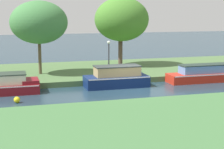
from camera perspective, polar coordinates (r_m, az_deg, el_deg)
The scene contains 10 objects.
ground_plane at distance 25.24m, azimuth 3.04°, elevation -2.35°, with size 120.00×120.00×0.00m, color #213846.
riverbank_far at distance 31.78m, azimuth -1.08°, elevation 0.60°, with size 72.00×10.00×0.40m, color #4B6A3C.
riverbank_near at distance 17.23m, azimuth 12.97°, elevation -7.82°, with size 72.00×10.00×0.40m, color #406F3D.
navy_barge at distance 26.02m, azimuth 0.71°, elevation -0.50°, with size 4.49×1.83×1.52m.
red_cruiser at distance 28.95m, azimuth 14.62°, elevation 0.08°, with size 6.29×1.59×1.33m.
willow_tree_left at distance 29.00m, azimuth -11.26°, elevation 7.92°, with size 4.43×3.79×5.70m.
willow_tree_centre at distance 32.98m, azimuth 1.53°, elevation 8.52°, with size 4.88×4.12×6.10m.
lamp_post at distance 27.96m, azimuth -0.50°, elevation 3.26°, with size 0.24×0.24×2.69m.
mooring_post_near at distance 30.12m, azimuth 14.40°, elevation 0.88°, with size 0.17×0.17×0.76m, color brown.
channel_buoy at distance 22.34m, azimuth -14.52°, elevation -3.81°, with size 0.37×0.37×0.37m, color yellow.
Camera 1 is at (-8.10, -23.29, 5.40)m, focal length 59.01 mm.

